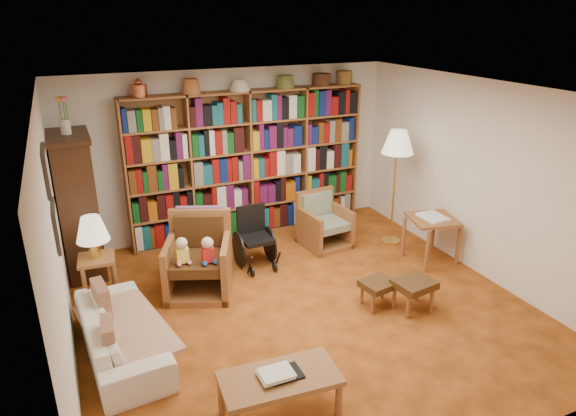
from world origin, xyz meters
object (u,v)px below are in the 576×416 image
footstool_b (414,286)px  armchair_leather (196,259)px  coffee_table (280,381)px  wheelchair (254,239)px  floor_lamp (398,147)px  side_table_papers (432,225)px  footstool_a (378,286)px  armchair_sage (322,224)px  side_table_lamp (98,268)px  sofa (121,333)px

footstool_b → armchair_leather: bearing=145.1°
armchair_leather → coffee_table: (0.10, -2.42, -0.05)m
wheelchair → coffee_table: size_ratio=0.79×
wheelchair → footstool_b: wheelchair is taller
floor_lamp → side_table_papers: (0.13, -0.74, -0.93)m
wheelchair → footstool_a: 1.87m
wheelchair → floor_lamp: size_ratio=0.48×
armchair_leather → armchair_sage: (2.04, 0.54, -0.10)m
side_table_lamp → footstool_a: 3.33m
coffee_table → side_table_papers: bearing=31.2°
footstool_a → sofa: bearing=174.3°
armchair_sage → wheelchair: bearing=-169.2°
wheelchair → armchair_leather: bearing=-160.0°
side_table_lamp → footstool_a: side_table_lamp is taller
sofa → wheelchair: wheelchair is taller
side_table_lamp → armchair_leather: armchair_leather is taller
footstool_a → side_table_papers: bearing=28.4°
sofa → side_table_papers: side_table_papers is taller
armchair_sage → footstool_a: armchair_sage is taller
wheelchair → side_table_papers: 2.43m
wheelchair → floor_lamp: (2.12, -0.16, 1.10)m
floor_lamp → footstool_a: bearing=-129.1°
floor_lamp → footstool_b: 2.21m
side_table_lamp → wheelchair: 2.02m
armchair_leather → wheelchair: bearing=20.0°
footstool_a → footstool_b: bearing=-34.0°
floor_lamp → sofa: bearing=-163.9°
armchair_leather → footstool_b: armchair_leather is taller
armchair_sage → footstool_a: (-0.21, -1.83, -0.03)m
armchair_sage → coffee_table: bearing=-123.3°
armchair_sage → floor_lamp: (0.96, -0.38, 1.17)m
footstool_a → coffee_table: size_ratio=0.42×
floor_lamp → footstool_a: floor_lamp is taller
side_table_lamp → coffee_table: 2.91m
wheelchair → side_table_lamp: bearing=-177.2°
wheelchair → floor_lamp: bearing=-4.3°
armchair_sage → sofa: bearing=-153.4°
armchair_sage → coffee_table: armchair_sage is taller
armchair_leather → floor_lamp: 3.20m
wheelchair → footstool_b: 2.23m
armchair_leather → footstool_a: 2.24m
side_table_papers → wheelchair: bearing=158.2°
sofa → side_table_lamp: side_table_lamp is taller
armchair_sage → wheelchair: wheelchair is taller
armchair_sage → floor_lamp: 1.56m
armchair_leather → sofa: bearing=-136.0°
floor_lamp → wheelchair: bearing=175.7°
sofa → side_table_papers: size_ratio=2.37×
floor_lamp → footstool_b: size_ratio=3.49×
sofa → armchair_sage: bearing=-67.8°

